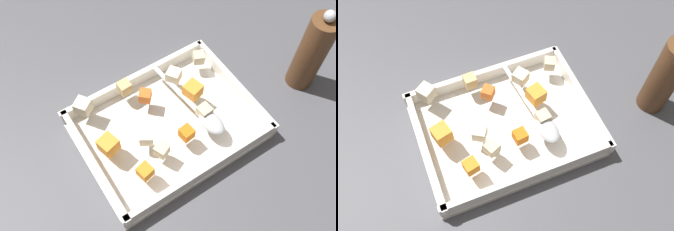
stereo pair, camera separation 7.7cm
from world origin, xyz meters
TOP-DOWN VIEW (x-y plane):
  - ground_plane at (0.00, 0.00)m, footprint 4.00×4.00m
  - baking_dish at (-0.00, -0.00)m, footprint 0.36×0.28m
  - carrot_chunk_center at (-0.08, -0.02)m, footprint 0.04×0.04m
  - carrot_chunk_far_left at (0.01, -0.07)m, footprint 0.03×0.03m
  - carrot_chunk_corner_ne at (0.10, 0.08)m, footprint 0.03×0.03m
  - carrot_chunk_corner_sw at (-0.01, 0.05)m, footprint 0.03×0.03m
  - carrot_chunk_near_left at (0.13, -0.01)m, footprint 0.04×0.04m
  - potato_chunk_far_right at (-0.07, 0.03)m, footprint 0.03×0.03m
  - potato_chunk_rim_edge at (-0.07, -0.08)m, footprint 0.04×0.04m
  - potato_chunk_mid_left at (0.05, 0.06)m, footprint 0.03×0.03m
  - potato_chunk_front_center at (-0.14, -0.09)m, footprint 0.03×0.03m
  - potato_chunk_corner_nw at (0.04, -0.11)m, footprint 0.03×0.03m
  - parsnip_chunk_near_right at (0.06, 0.02)m, footprint 0.04×0.04m
  - parsnip_chunk_mid_right at (0.13, -0.11)m, footprint 0.04×0.04m
  - serving_spoon at (-0.07, 0.05)m, footprint 0.05×0.22m
  - pepper_mill at (-0.33, 0.05)m, footprint 0.06×0.06m

SIDE VIEW (x-z plane):
  - ground_plane at x=0.00m, z-range 0.00..0.00m
  - baking_dish at x=0.00m, z-range -0.01..0.04m
  - serving_spoon at x=-0.07m, z-range 0.05..0.07m
  - potato_chunk_front_center at x=-0.14m, z-range 0.05..0.07m
  - carrot_chunk_far_left at x=0.01m, z-range 0.05..0.07m
  - potato_chunk_mid_left at x=0.05m, z-range 0.05..0.07m
  - carrot_chunk_corner_sw at x=-0.01m, z-range 0.05..0.07m
  - potato_chunk_corner_nw at x=0.04m, z-range 0.05..0.07m
  - potato_chunk_far_right at x=-0.07m, z-range 0.05..0.07m
  - carrot_chunk_corner_ne at x=0.10m, z-range 0.05..0.07m
  - parsnip_chunk_near_right at x=0.06m, z-range 0.05..0.08m
  - potato_chunk_rim_edge at x=-0.07m, z-range 0.05..0.08m
  - parsnip_chunk_mid_right at x=0.13m, z-range 0.05..0.08m
  - carrot_chunk_center at x=-0.08m, z-range 0.05..0.08m
  - carrot_chunk_near_left at x=0.13m, z-range 0.05..0.08m
  - pepper_mill at x=-0.33m, z-range -0.01..0.21m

